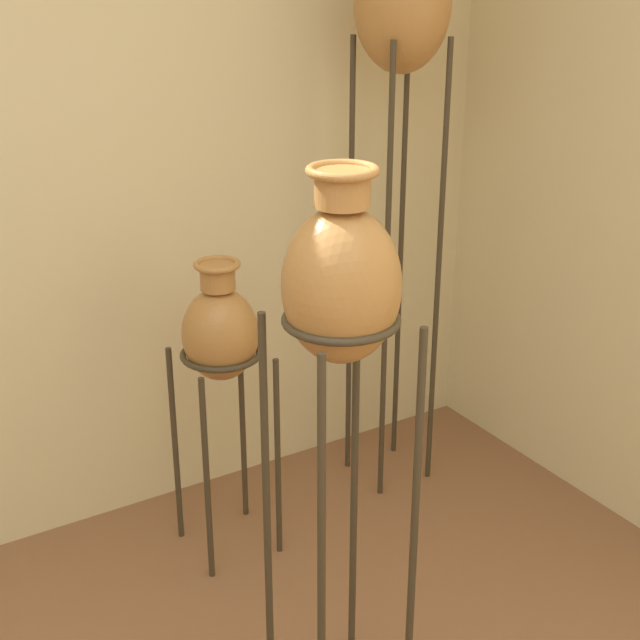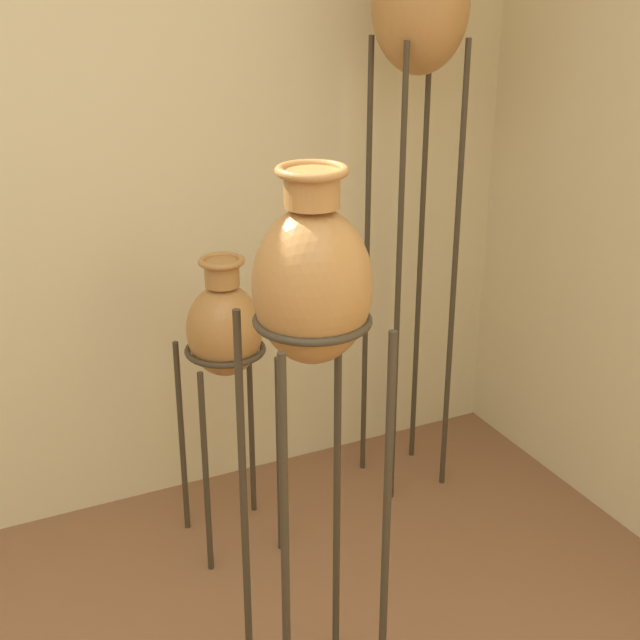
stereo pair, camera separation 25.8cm
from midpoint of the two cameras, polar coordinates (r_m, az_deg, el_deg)
The scene contains 3 objects.
vase_stand_tall at distance 3.07m, azimuth 2.76°, elevation 18.86°, with size 0.32×0.32×2.06m.
vase_stand_medium at distance 2.00m, azimuth -2.31°, elevation 1.37°, with size 0.29×0.29×1.50m.
vase_stand_short at distance 2.86m, azimuth -8.97°, elevation -1.21°, with size 0.28×0.28×1.04m.
Camera 1 is at (-0.26, -0.66, 1.92)m, focal length 50.00 mm.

